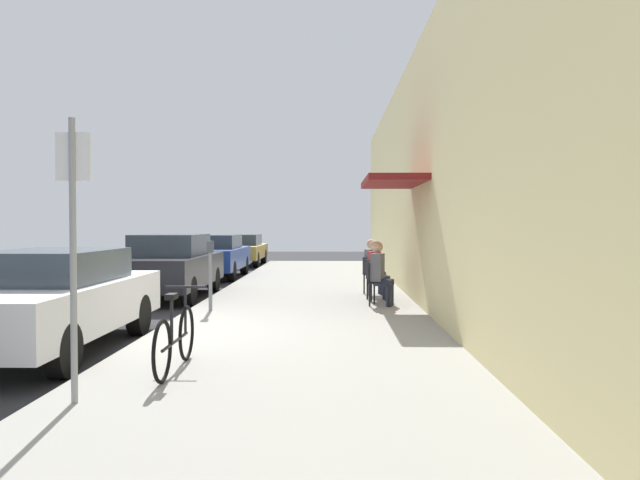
% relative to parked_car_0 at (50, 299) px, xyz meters
% --- Properties ---
extents(ground_plane, '(60.00, 60.00, 0.00)m').
position_rel_parked_car_0_xyz_m(ground_plane, '(1.10, 0.97, -0.73)').
color(ground_plane, '#2D2D30').
extents(sidewalk_slab, '(4.50, 32.00, 0.12)m').
position_rel_parked_car_0_xyz_m(sidewalk_slab, '(3.35, 2.97, -0.67)').
color(sidewalk_slab, '#9E9B93').
rests_on(sidewalk_slab, ground_plane).
extents(building_facade, '(1.40, 32.00, 5.46)m').
position_rel_parked_car_0_xyz_m(building_facade, '(5.75, 2.98, 2.00)').
color(building_facade, beige).
rests_on(building_facade, ground_plane).
extents(parked_car_0, '(1.80, 4.40, 1.40)m').
position_rel_parked_car_0_xyz_m(parked_car_0, '(0.00, 0.00, 0.00)').
color(parked_car_0, silver).
rests_on(parked_car_0, ground_plane).
extents(parked_car_1, '(1.80, 4.40, 1.52)m').
position_rel_parked_car_0_xyz_m(parked_car_1, '(0.00, 6.16, 0.05)').
color(parked_car_1, black).
rests_on(parked_car_1, ground_plane).
extents(parked_car_2, '(1.80, 4.40, 1.41)m').
position_rel_parked_car_0_xyz_m(parked_car_2, '(-0.00, 11.69, 0.01)').
color(parked_car_2, navy).
rests_on(parked_car_2, ground_plane).
extents(parked_car_3, '(1.80, 4.40, 1.33)m').
position_rel_parked_car_0_xyz_m(parked_car_3, '(-0.00, 17.72, -0.04)').
color(parked_car_3, '#A58433').
rests_on(parked_car_3, ground_plane).
extents(parking_meter, '(0.12, 0.10, 1.32)m').
position_rel_parked_car_0_xyz_m(parking_meter, '(1.55, 3.27, 0.16)').
color(parking_meter, slate).
rests_on(parking_meter, sidewalk_slab).
extents(street_sign, '(0.32, 0.06, 2.60)m').
position_rel_parked_car_0_xyz_m(street_sign, '(1.50, -2.73, 0.91)').
color(street_sign, gray).
rests_on(street_sign, sidewalk_slab).
extents(bicycle_0, '(0.46, 1.71, 0.90)m').
position_rel_parked_car_0_xyz_m(bicycle_0, '(2.11, -1.50, -0.25)').
color(bicycle_0, black).
rests_on(bicycle_0, sidewalk_slab).
extents(cafe_chair_0, '(0.55, 0.55, 0.87)m').
position_rel_parked_car_0_xyz_m(cafe_chair_0, '(4.77, 4.02, -0.11)').
color(cafe_chair_0, black).
rests_on(cafe_chair_0, sidewalk_slab).
extents(seated_patron_0, '(0.51, 0.46, 1.29)m').
position_rel_parked_car_0_xyz_m(seated_patron_0, '(4.83, 4.00, 0.08)').
color(seated_patron_0, '#232838').
rests_on(seated_patron_0, sidewalk_slab).
extents(cafe_chair_1, '(0.50, 0.50, 0.87)m').
position_rel_parked_car_0_xyz_m(cafe_chair_1, '(4.77, 4.84, -0.11)').
color(cafe_chair_1, black).
rests_on(cafe_chair_1, sidewalk_slab).
extents(seated_patron_1, '(0.47, 0.41, 1.29)m').
position_rel_parked_car_0_xyz_m(seated_patron_1, '(4.83, 4.85, 0.08)').
color(seated_patron_1, '#232838').
rests_on(seated_patron_1, sidewalk_slab).
extents(cafe_chair_2, '(0.54, 0.54, 0.87)m').
position_rel_parked_car_0_xyz_m(cafe_chair_2, '(4.77, 5.92, -0.11)').
color(cafe_chair_2, black).
rests_on(cafe_chair_2, sidewalk_slab).
extents(seated_patron_2, '(0.49, 0.44, 1.29)m').
position_rel_parked_car_0_xyz_m(seated_patron_2, '(4.83, 5.93, 0.08)').
color(seated_patron_2, '#232838').
rests_on(seated_patron_2, sidewalk_slab).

